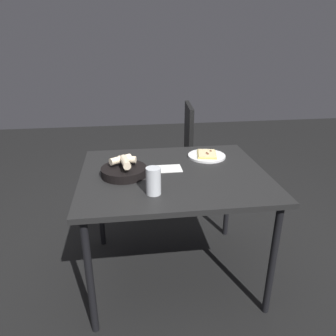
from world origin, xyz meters
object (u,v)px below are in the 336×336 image
at_px(bread_basket, 124,170).
at_px(chair_near, 176,151).
at_px(dining_table, 174,182).
at_px(pizza_plate, 207,155).
at_px(beer_glass, 154,183).

distance_m(bread_basket, chair_near, 1.11).
distance_m(dining_table, chair_near, 1.00).
bearing_deg(bread_basket, pizza_plate, -157.25).
bearing_deg(beer_glass, bread_basket, -59.86).
bearing_deg(pizza_plate, beer_glass, 50.62).
height_order(pizza_plate, chair_near, chair_near).
xyz_separation_m(pizza_plate, beer_glass, (0.41, 0.50, 0.05)).
bearing_deg(chair_near, bread_basket, 64.25).
height_order(pizza_plate, bread_basket, bread_basket).
distance_m(dining_table, bread_basket, 0.31).
relative_size(dining_table, chair_near, 1.15).
bearing_deg(pizza_plate, bread_basket, 22.75).
relative_size(dining_table, bread_basket, 4.14).
relative_size(dining_table, pizza_plate, 4.37).
bearing_deg(beer_glass, pizza_plate, -129.38).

